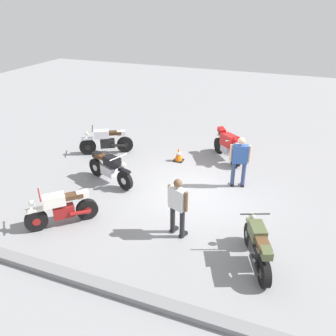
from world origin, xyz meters
The scene contains 10 objects.
ground_plane centered at (0.00, 0.00, 0.00)m, with size 40.00×40.00×0.00m, color gray.
curb_edge centered at (0.00, 4.60, 0.07)m, with size 14.00×0.30×0.15m, color gray.
motorcycle_black_cruiser centered at (2.78, 0.35, 0.52)m, with size 2.00×0.96×1.09m.
motorcycle_olive_vintage centered at (-2.36, 2.61, 0.49)m, with size 0.96×1.87×1.07m.
motorcycle_cream_vintage centered at (2.78, 2.92, 0.49)m, with size 1.49×1.49×1.07m.
motorcycle_silver_cruiser centered at (4.08, -1.68, 0.52)m, with size 1.86×1.17×1.09m.
motorcycle_red_sportbike centered at (-0.47, -2.86, 0.59)m, with size 1.36×1.65×1.14m.
person_in_white_shirt centered at (-0.28, 2.23, 0.93)m, with size 0.63×0.44×1.64m.
person_in_blue_shirt centered at (-1.25, -0.91, 0.98)m, with size 0.66×0.39×1.72m.
traffic_cone centered at (1.21, -2.05, 0.26)m, with size 0.36×0.36×0.53m.
Camera 1 is at (-2.74, 9.25, 5.67)m, focal length 37.27 mm.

